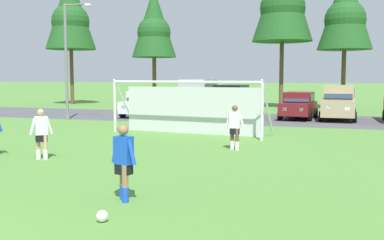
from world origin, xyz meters
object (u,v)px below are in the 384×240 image
soccer_goal (190,106)px  parked_car_slot_center (299,105)px  soccer_ball (102,216)px  parked_car_slot_center_left (231,101)px  player_defender_far (235,127)px  parked_car_slot_center_right (338,102)px  player_striker_near (124,163)px  parked_car_slot_left (199,96)px  street_lamp (69,60)px  player_midfield_center (41,134)px  parked_car_slot_far_left (143,104)px

soccer_goal → parked_car_slot_center: 10.35m
soccer_ball → parked_car_slot_center_left: bearing=97.3°
player_defender_far → parked_car_slot_center_right: 13.89m
soccer_goal → player_striker_near: (2.35, -11.41, -0.47)m
player_striker_near → parked_car_slot_center: bearing=85.2°
soccer_ball → parked_car_slot_left: size_ratio=0.05×
soccer_goal → street_lamp: 10.75m
parked_car_slot_left → street_lamp: 9.05m
street_lamp → parked_car_slot_center_left: bearing=25.5°
parked_car_slot_center → player_midfield_center: bearing=-110.8°
soccer_ball → player_defender_far: bearing=87.3°
soccer_ball → street_lamp: 21.42m
player_striker_near → player_defender_far: bearing=84.7°
player_defender_far → parked_car_slot_center: size_ratio=0.38×
soccer_goal → parked_car_slot_left: (-2.75, 10.01, 0.05)m
soccer_goal → player_midfield_center: soccer_goal is taller
player_striker_near → parked_car_slot_center_right: bearing=78.7°
soccer_ball → player_striker_near: player_striker_near is taller
soccer_ball → parked_car_slot_center_left: parked_car_slot_center_left is taller
player_striker_near → parked_car_slot_center: size_ratio=0.38×
player_striker_near → player_midfield_center: bearing=143.0°
player_striker_near → parked_car_slot_center_left: 20.47m
soccer_ball → parked_car_slot_center: size_ratio=0.05×
soccer_goal → street_lamp: (-9.48, 4.45, 2.44)m
parked_car_slot_center_right → parked_car_slot_left: bearing=177.0°
soccer_ball → player_defender_far: player_defender_far is taller
parked_car_slot_far_left → player_defender_far: bearing=-52.6°
soccer_ball → street_lamp: (-12.11, 17.29, 3.62)m
parked_car_slot_left → parked_car_slot_center_right: 9.30m
soccer_ball → parked_car_slot_center_right: size_ratio=0.05×
parked_car_slot_left → parked_car_slot_center: (6.87, -0.53, -0.47)m
parked_car_slot_center_left → street_lamp: size_ratio=0.64×
player_striker_near → soccer_goal: bearing=101.6°
parked_car_slot_center_left → parked_car_slot_center: parked_car_slot_center_left is taller
parked_car_slot_left → parked_car_slot_center_left: parked_car_slot_left is taller
soccer_goal → parked_car_slot_center_left: size_ratio=1.64×
player_midfield_center → parked_car_slot_far_left: size_ratio=0.38×
soccer_goal → parked_car_slot_center_right: soccer_goal is taller
player_defender_far → parked_car_slot_center_left: size_ratio=0.36×
parked_car_slot_far_left → street_lamp: street_lamp is taller
parked_car_slot_far_left → parked_car_slot_center_left: 5.96m
parked_car_slot_left → parked_car_slot_center: size_ratio=1.13×
parked_car_slot_center_right → street_lamp: (-16.02, -5.07, 2.62)m
parked_car_slot_center → player_striker_near: bearing=-94.8°
parked_car_slot_center → parked_car_slot_far_left: bearing=-171.6°
player_midfield_center → parked_car_slot_left: bearing=91.0°
parked_car_slot_center_left → player_defender_far: bearing=-76.0°
soccer_goal → player_defender_far: soccer_goal is taller
player_midfield_center → parked_car_slot_center: size_ratio=0.38×
soccer_ball → player_striker_near: bearing=101.0°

